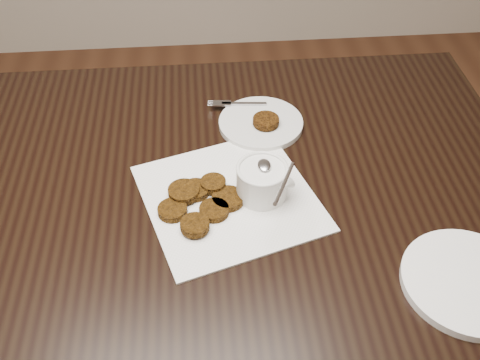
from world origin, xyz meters
name	(u,v)px	position (x,y,z in m)	size (l,w,h in m)	color
table	(169,316)	(0.00, 0.12, 0.38)	(1.50, 0.96, 0.75)	black
napkin	(229,198)	(0.15, 0.12, 0.75)	(0.31, 0.31, 0.00)	white
sauce_ramekin	(262,168)	(0.21, 0.13, 0.82)	(0.13, 0.13, 0.13)	white
patty_cluster	(197,199)	(0.09, 0.11, 0.76)	(0.19, 0.19, 0.02)	#653A0D
plate_with_patty	(261,121)	(0.23, 0.34, 0.76)	(0.18, 0.18, 0.03)	silver
plate_empty	(468,282)	(0.52, -0.11, 0.76)	(0.22, 0.22, 0.02)	white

